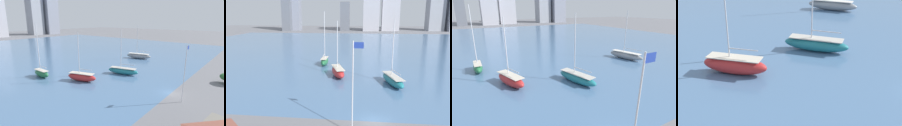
% 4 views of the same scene
% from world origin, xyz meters
% --- Properties ---
extents(ground_plane, '(500.00, 500.00, 0.00)m').
position_xyz_m(ground_plane, '(0.00, 0.00, 0.00)').
color(ground_plane, slate).
extents(harbor_water, '(180.00, 140.00, 0.00)m').
position_xyz_m(harbor_water, '(0.00, 70.00, 0.00)').
color(harbor_water, '#4C7099').
rests_on(harbor_water, ground_plane).
extents(flag_pole, '(1.24, 0.14, 11.31)m').
position_xyz_m(flag_pole, '(-2.79, -3.25, 6.14)').
color(flag_pole, silver).
rests_on(flag_pole, ground_plane).
extents(sailboat_green, '(2.05, 6.42, 14.96)m').
position_xyz_m(sailboat_green, '(-12.32, 32.74, 1.19)').
color(sailboat_green, '#236B3D').
rests_on(sailboat_green, harbor_water).
extents(sailboat_gray, '(4.61, 10.56, 13.73)m').
position_xyz_m(sailboat_gray, '(26.53, 24.39, 1.12)').
color(sailboat_gray, gray).
rests_on(sailboat_gray, harbor_water).
extents(sailboat_red, '(4.84, 8.58, 12.75)m').
position_xyz_m(sailboat_red, '(-7.26, 21.41, 1.17)').
color(sailboat_red, '#B72828').
rests_on(sailboat_red, harbor_water).
extents(sailboat_teal, '(4.67, 9.71, 13.37)m').
position_xyz_m(sailboat_teal, '(4.58, 16.51, 1.06)').
color(sailboat_teal, '#1E757F').
rests_on(sailboat_teal, harbor_water).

